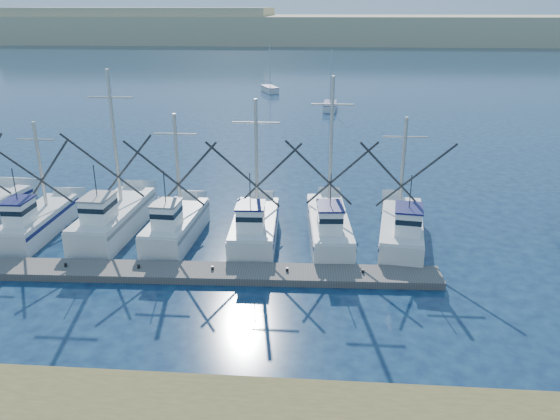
# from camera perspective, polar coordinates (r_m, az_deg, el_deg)

# --- Properties ---
(ground) EXTENTS (500.00, 500.00, 0.00)m
(ground) POSITION_cam_1_polar(r_m,az_deg,el_deg) (24.61, -0.30, -13.09)
(ground) COLOR #0C1935
(ground) RESTS_ON ground
(floating_dock) EXTENTS (30.32, 3.00, 0.40)m
(floating_dock) POSITION_cam_1_polar(r_m,az_deg,el_deg) (30.29, -12.69, -6.33)
(floating_dock) COLOR #5A5551
(floating_dock) RESTS_ON ground
(dune_ridge) EXTENTS (360.00, 60.00, 10.00)m
(dune_ridge) POSITION_cam_1_polar(r_m,az_deg,el_deg) (230.59, 4.27, 18.35)
(dune_ridge) COLOR tan
(dune_ridge) RESTS_ON ground
(trawler_fleet) EXTENTS (30.74, 8.83, 10.09)m
(trawler_fleet) POSITION_cam_1_polar(r_m,az_deg,el_deg) (34.38, -10.38, -1.39)
(trawler_fleet) COLOR silver
(trawler_fleet) RESTS_ON ground
(sailboat_near) EXTENTS (2.00, 5.27, 8.10)m
(sailboat_near) POSITION_cam_1_polar(r_m,az_deg,el_deg) (77.90, 5.24, 10.76)
(sailboat_near) COLOR silver
(sailboat_near) RESTS_ON ground
(sailboat_far) EXTENTS (3.46, 4.99, 8.10)m
(sailboat_far) POSITION_cam_1_polar(r_m,az_deg,el_deg) (93.82, -1.08, 12.51)
(sailboat_far) COLOR silver
(sailboat_far) RESTS_ON ground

